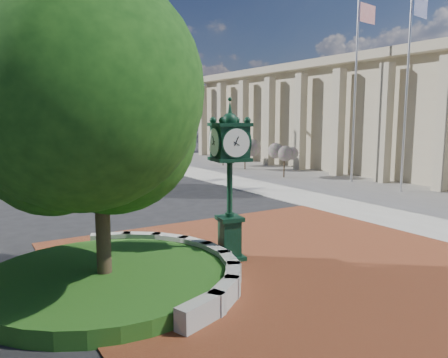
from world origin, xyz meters
TOP-DOWN VIEW (x-y plane):
  - ground at (0.00, 0.00)m, footprint 200.00×200.00m
  - plaza at (0.00, -1.00)m, footprint 12.00×12.00m
  - sidewalk at (16.00, 10.00)m, footprint 20.00×50.00m
  - planter_wall at (-2.71, -0.00)m, footprint 2.96×6.77m
  - grass_bed at (-5.00, 0.00)m, footprint 6.10×6.10m
  - civic_building at (23.60, 12.00)m, footprint 17.35×44.00m
  - overpass at (-0.22, 70.00)m, footprint 90.00×12.00m
  - tree_planter at (-5.00, 0.00)m, footprint 5.20×5.20m
  - tree_street at (-4.00, 18.00)m, footprint 4.40×4.40m
  - post_clock at (-1.21, 0.15)m, footprint 1.12×1.12m
  - parked_car at (2.65, 38.84)m, footprint 2.23×4.99m
  - flagpole_a at (13.91, 9.12)m, footprint 1.81×0.27m
  - flagpole_b at (13.43, 5.05)m, footprint 1.73×0.32m
  - street_lamp_near at (2.55, 26.58)m, footprint 2.27×0.46m
  - street_lamp_far at (-2.10, 40.32)m, footprint 2.26×0.78m
  - shrub_near at (11.55, 13.14)m, footprint 1.20×1.20m
  - shrub_mid at (11.91, 18.49)m, footprint 1.20×1.20m
  - shrub_far at (11.90, 21.87)m, footprint 1.20×1.20m

SIDE VIEW (x-z plane):
  - ground at x=0.00m, z-range 0.00..0.00m
  - plaza at x=0.00m, z-range 0.00..0.04m
  - sidewalk at x=16.00m, z-range 0.00..0.04m
  - grass_bed at x=-5.00m, z-range 0.00..0.40m
  - planter_wall at x=-2.71m, z-range 0.00..0.54m
  - parked_car at x=2.65m, z-range 0.00..1.67m
  - shrub_near at x=11.55m, z-range 0.49..2.69m
  - shrub_mid at x=11.91m, z-range 0.49..2.69m
  - shrub_far at x=11.90m, z-range 0.49..2.69m
  - post_clock at x=-1.21m, z-range 0.23..4.95m
  - tree_street at x=-4.00m, z-range 0.52..5.96m
  - tree_planter at x=-5.00m, z-range 0.56..6.89m
  - civic_building at x=23.60m, z-range 0.03..8.63m
  - flagpole_b at x=13.43m, z-range 0.14..11.24m
  - street_lamp_near at x=2.55m, z-range 0.87..11.00m
  - flagpole_a at x=13.91m, z-range 0.15..11.78m
  - street_lamp_far at x=-2.10m, z-range 0.88..11.10m
  - overpass at x=-0.22m, z-range 2.79..10.29m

